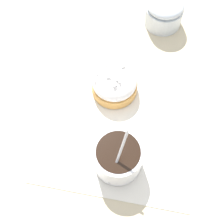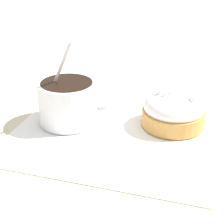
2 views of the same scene
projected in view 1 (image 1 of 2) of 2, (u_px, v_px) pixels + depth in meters
The scene contains 5 objects.
ground_plane at pixel (122, 125), 0.56m from camera, with size 3.00×3.00×0.00m, color #C6B793.
paper_napkin at pixel (122, 125), 0.56m from camera, with size 0.29×0.30×0.00m.
coffee_cup at pixel (123, 156), 0.50m from camera, with size 0.10×0.08×0.12m.
frosted_pastry at pixel (117, 84), 0.57m from camera, with size 0.08×0.08×0.05m.
sugar_bowl at pixel (166, 12), 0.63m from camera, with size 0.08×0.08×0.06m.
Camera 1 is at (-0.22, 0.00, 0.51)m, focal length 50.00 mm.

